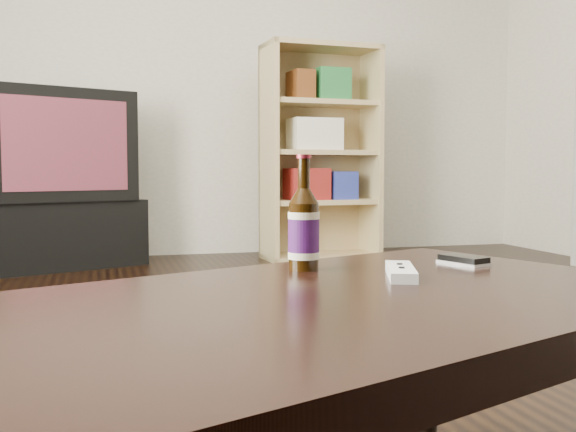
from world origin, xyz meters
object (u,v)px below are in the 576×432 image
object	(u,v)px
beer_bottle	(304,230)
remote	(401,272)
tv_stand	(53,234)
coffee_table	(328,334)
phone	(464,260)
bookshelf	(318,148)
tv	(51,146)

from	to	relation	value
beer_bottle	remote	xyz separation A→B (m)	(0.14, -0.12, -0.07)
tv_stand	coffee_table	distance (m)	3.53
phone	remote	size ratio (longest dim) A/B	0.65
remote	coffee_table	bearing A→B (deg)	-122.18
bookshelf	tv_stand	bearing A→B (deg)	175.85
coffee_table	tv_stand	bearing A→B (deg)	100.09
beer_bottle	phone	world-z (taller)	beer_bottle
bookshelf	remote	size ratio (longest dim) A/B	8.75
beer_bottle	remote	bearing A→B (deg)	-41.48
phone	beer_bottle	bearing A→B (deg)	158.55
tv	phone	xyz separation A→B (m)	(0.98, -3.23, -0.32)
beer_bottle	tv	bearing A→B (deg)	101.56
coffee_table	beer_bottle	bearing A→B (deg)	81.26
tv_stand	remote	xyz separation A→B (m)	(0.80, -3.34, 0.23)
coffee_table	phone	size ratio (longest dim) A/B	12.04
tv	beer_bottle	world-z (taller)	tv
phone	coffee_table	bearing A→B (deg)	-164.94
bookshelf	remote	xyz separation A→B (m)	(-0.93, -3.33, -0.32)
tv_stand	bookshelf	xyz separation A→B (m)	(1.72, -0.01, 0.54)
tv_stand	phone	world-z (taller)	phone
tv	bookshelf	world-z (taller)	bookshelf
remote	bookshelf	bearing A→B (deg)	94.76
coffee_table	tv	bearing A→B (deg)	100.08
bookshelf	coffee_table	world-z (taller)	bookshelf
tv	phone	size ratio (longest dim) A/B	9.71
bookshelf	phone	world-z (taller)	bookshelf
tv	coffee_table	bearing A→B (deg)	-102.83
tv	coffee_table	world-z (taller)	tv
beer_bottle	coffee_table	bearing A→B (deg)	-98.74
tv	remote	bearing A→B (deg)	-99.51
tv	coffee_table	distance (m)	3.55
coffee_table	beer_bottle	world-z (taller)	beer_bottle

